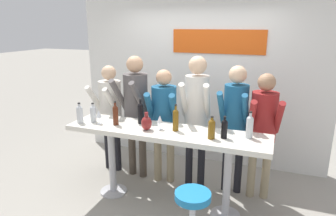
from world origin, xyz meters
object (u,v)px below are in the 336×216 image
(bar_stool, at_px, (192,215))
(decorative_vase, at_px, (146,123))
(wine_bottle_2, at_px, (93,113))
(wine_glass_1, at_px, (160,120))
(person_left, at_px, (136,103))
(person_center_left, at_px, (164,114))
(person_center, at_px, (197,107))
(wine_bottle_4, at_px, (115,114))
(wine_bottle_6, at_px, (141,112))
(wine_bottle_7, at_px, (250,126))
(wine_bottle_5, at_px, (176,119))
(wine_bottle_0, at_px, (80,113))
(wine_bottle_1, at_px, (224,128))
(wine_bottle_3, at_px, (212,128))
(person_right, at_px, (263,123))
(wine_glass_0, at_px, (99,114))
(person_far_left, at_px, (110,107))
(person_center_right, at_px, (235,115))
(tasting_table, at_px, (165,142))

(bar_stool, relative_size, decorative_vase, 3.18)
(wine_bottle_2, height_order, wine_glass_1, wine_bottle_2)
(person_left, bearing_deg, person_center_left, 5.15)
(person_center_left, relative_size, person_center, 0.90)
(wine_bottle_4, bearing_deg, wine_bottle_2, -179.63)
(wine_bottle_6, height_order, wine_bottle_7, wine_bottle_6)
(wine_bottle_4, bearing_deg, wine_bottle_5, 4.47)
(wine_bottle_0, bearing_deg, wine_bottle_5, 7.00)
(wine_bottle_1, distance_m, wine_bottle_6, 1.10)
(wine_bottle_3, height_order, wine_bottle_7, wine_bottle_7)
(person_right, relative_size, wine_glass_1, 9.38)
(person_center, distance_m, wine_bottle_2, 1.36)
(person_left, bearing_deg, bar_stool, -39.59)
(wine_bottle_4, bearing_deg, person_center, 35.72)
(wine_bottle_6, bearing_deg, person_center_left, 70.26)
(wine_bottle_5, xyz_separation_m, wine_glass_1, (-0.19, -0.02, -0.02))
(wine_bottle_7, xyz_separation_m, wine_glass_0, (-1.84, -0.16, -0.02))
(wine_bottle_3, bearing_deg, person_far_left, 157.94)
(wine_bottle_7, bearing_deg, wine_glass_1, -175.13)
(person_right, distance_m, wine_bottle_6, 1.54)
(wine_bottle_3, bearing_deg, person_center_right, 76.98)
(person_left, xyz_separation_m, wine_glass_1, (0.60, -0.56, -0.01))
(tasting_table, bearing_deg, wine_bottle_0, -173.13)
(wine_bottle_4, bearing_deg, wine_bottle_6, 30.81)
(person_left, bearing_deg, person_center_right, 8.66)
(person_center_left, bearing_deg, decorative_vase, -97.90)
(person_center_right, bearing_deg, person_far_left, -178.31)
(person_center_left, xyz_separation_m, person_center_right, (0.97, 0.06, 0.07))
(person_center_right, height_order, wine_bottle_0, person_center_right)
(person_left, bearing_deg, wine_bottle_1, -15.73)
(wine_bottle_4, relative_size, wine_bottle_7, 1.00)
(person_left, distance_m, person_center_right, 1.41)
(person_center_left, height_order, wine_bottle_0, person_center_left)
(wine_glass_0, xyz_separation_m, wine_glass_1, (0.80, 0.08, 0.00))
(person_right, bearing_deg, person_far_left, 170.44)
(person_far_left, bearing_deg, person_center_left, 2.65)
(person_right, bearing_deg, bar_stool, -120.27)
(person_center, relative_size, wine_bottle_0, 6.86)
(person_left, xyz_separation_m, wine_bottle_0, (-0.45, -0.69, -0.01))
(person_far_left, xyz_separation_m, wine_bottle_1, (1.83, -0.63, 0.09))
(wine_bottle_7, bearing_deg, wine_glass_0, -174.88)
(person_left, relative_size, person_center, 0.99)
(tasting_table, distance_m, wine_glass_1, 0.29)
(person_center, relative_size, wine_bottle_7, 5.96)
(wine_bottle_4, bearing_deg, bar_stool, -30.19)
(tasting_table, relative_size, decorative_vase, 11.23)
(person_far_left, height_order, person_center_right, person_center_right)
(wine_bottle_5, bearing_deg, person_center_right, 43.35)
(wine_bottle_3, xyz_separation_m, wine_glass_1, (-0.65, 0.08, 0.00))
(person_center_left, xyz_separation_m, wine_glass_1, (0.16, -0.55, 0.11))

